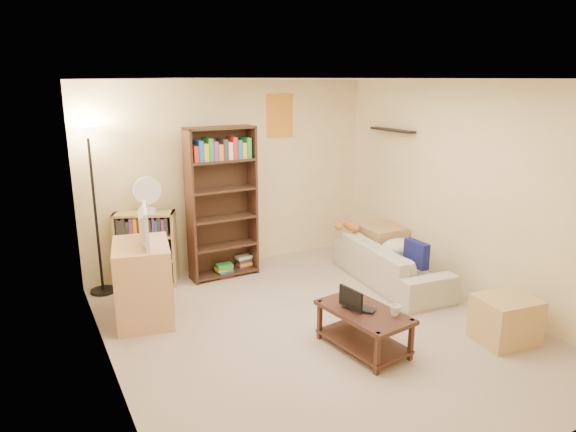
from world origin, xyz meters
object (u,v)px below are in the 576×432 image
Objects in this scene: side_table at (382,247)px; tall_bookshelf at (222,200)px; tabby_cat at (349,226)px; end_cabinet at (506,320)px; mug at (395,311)px; short_bookshelf at (146,249)px; sofa at (391,263)px; tv_stand at (143,282)px; desk_fan at (147,194)px; laptop at (361,306)px; coffee_table at (364,324)px; floor_lamp at (90,162)px; television at (139,226)px.

tall_bookshelf is at bearing 160.65° from side_table.
tabby_cat is 2.46m from end_cabinet.
short_bookshelf is at bearing 119.56° from mug.
tv_stand reaches higher than sofa.
desk_fan is 0.82× the size of end_cabinet.
mug is 0.21× the size of side_table.
end_cabinet is (0.02, -1.71, -0.03)m from sofa.
sofa is 1.99× the size of short_bookshelf.
laptop is at bearing 155.42° from end_cabinet.
short_bookshelf is (-0.95, 0.19, -0.56)m from tall_bookshelf.
mug is 0.14× the size of tv_stand.
short_bookshelf reaches higher than sofa.
sofa is 3.39× the size of end_cabinet.
side_table reaches higher than sofa.
side_table is (2.02, -0.71, -0.74)m from tall_bookshelf.
coffee_table is 2.57m from tall_bookshelf.
floor_lamp reaches higher than coffee_table.
tabby_cat reaches higher than laptop.
tabby_cat is 0.44× the size of short_bookshelf.
tall_bookshelf is 4.36× the size of desk_fan.
mug is at bearing -37.36° from short_bookshelf.
floor_lamp is (-0.55, 0.00, 1.13)m from short_bookshelf.
laptop reaches higher than coffee_table.
coffee_table is at bearing -120.90° from tabby_cat.
coffee_table is 1.76× the size of end_cabinet.
end_cabinet is at bearing -95.94° from side_table.
television reaches higher than coffee_table.
floor_lamp is (-1.50, 0.19, 0.57)m from tall_bookshelf.
tabby_cat is 2.65m from desk_fan.
desk_fan is at bearing -0.66° from laptop.
laptop is 2.30m from tv_stand.
mug is 0.27× the size of desk_fan.
sofa is 1.71m from laptop.
short_bookshelf reaches higher than end_cabinet.
tv_stand is 0.44× the size of tall_bookshelf.
television is at bearing -108.69° from desk_fan.
short_bookshelf is at bearing -3.74° from television.
desk_fan is 0.77× the size of side_table.
short_bookshelf is 1.26m from floor_lamp.
laptop is 2.25m from side_table.
tv_stand is at bearing 144.34° from end_cabinet.
floor_lamp reaches higher than laptop.
tall_bookshelf is (-0.48, 2.34, 0.61)m from laptop.
tall_bookshelf is at bearing -45.72° from television.
short_bookshelf reaches higher than tv_stand.
desk_fan reaches higher than side_table.
side_table is at bearing -20.48° from sofa.
tall_bookshelf reaches higher than sofa.
sofa is 3.80m from floor_lamp.
television is (-1.68, 1.62, 0.78)m from coffee_table.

